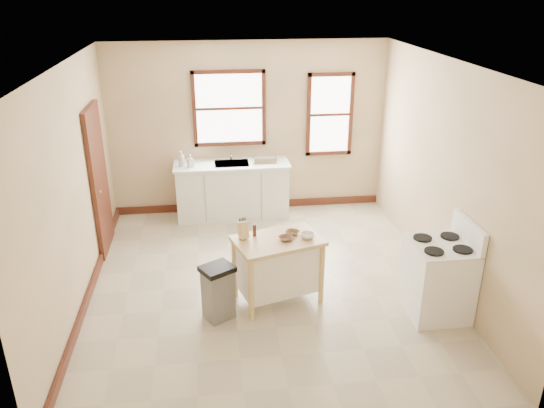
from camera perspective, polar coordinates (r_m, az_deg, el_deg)
The scene contains 23 objects.
floor at distance 7.00m, azimuth -0.66°, elevation -8.46°, with size 5.00×5.00×0.00m, color #ADA189.
ceiling at distance 6.03m, azimuth -0.78°, elevation 14.87°, with size 5.00×5.00×0.00m, color white.
wall_back at distance 8.75m, azimuth -2.58°, elevation 8.08°, with size 4.50×0.04×2.80m, color beige.
wall_left at distance 6.54m, azimuth -20.71°, elevation 1.31°, with size 0.04×5.00×2.80m, color beige.
wall_right at distance 6.98m, azimuth 17.99°, elevation 3.02°, with size 0.04×5.00×2.80m, color beige.
window_main at distance 8.63m, azimuth -4.63°, elevation 10.21°, with size 1.17×0.06×1.22m, color #3D2110, non-canonical shape.
window_side at distance 8.89m, azimuth 6.24°, elevation 9.53°, with size 0.77×0.06×1.37m, color #3D2110, non-canonical shape.
door_left at distance 7.84m, azimuth -18.10°, elevation 2.44°, with size 0.06×0.90×2.10m, color #3D2110.
baseboard_back at distance 9.16m, azimuth -2.42°, elevation -0.09°, with size 4.50×0.04×0.12m, color #3D2110.
baseboard_left at distance 7.11m, azimuth -18.96°, elevation -8.76°, with size 0.04×5.00×0.12m, color #3D2110.
sink_counter at distance 8.74m, azimuth -4.27°, elevation 1.53°, with size 1.86×0.62×0.92m, color white, non-canonical shape.
faucet at distance 8.72m, azimuth -4.44°, elevation 5.45°, with size 0.03×0.03×0.22m, color silver.
soap_bottle_a at distance 8.52m, azimuth -9.71°, elevation 4.84°, with size 0.10×0.10×0.25m, color #B2B2B2.
soap_bottle_b at distance 8.46m, azimuth -8.77°, elevation 4.62°, with size 0.09×0.09×0.20m, color #B2B2B2.
dish_rack at distance 8.59m, azimuth -0.82°, elevation 4.80°, with size 0.39×0.29×0.10m, color silver, non-canonical shape.
kitchen_island at distance 6.46m, azimuth 0.62°, elevation -7.07°, with size 1.01×0.65×0.83m, color tan, non-canonical shape.
knife_block at distance 6.25m, azimuth -3.14°, elevation -2.87°, with size 0.10×0.10×0.20m, color tan, non-canonical shape.
pepper_grinder at distance 6.31m, azimuth -1.89°, elevation -2.84°, with size 0.04×0.04×0.15m, color #441C12.
bowl_a at distance 6.24m, azimuth 1.51°, elevation -3.72°, with size 0.17×0.17×0.04m, color brown.
bowl_b at distance 6.38m, azimuth 2.22°, elevation -3.10°, with size 0.16×0.16×0.04m, color brown.
bowl_c at distance 6.29m, azimuth 3.83°, elevation -3.43°, with size 0.18×0.18×0.05m, color white.
trash_bin at distance 6.20m, azimuth -5.81°, elevation -9.44°, with size 0.35×0.29×0.68m, color gray, non-canonical shape.
gas_stove at distance 6.45m, azimuth 17.49°, elevation -6.63°, with size 0.72×0.73×1.16m, color white, non-canonical shape.
Camera 1 is at (-0.66, -5.93, 3.66)m, focal length 35.00 mm.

